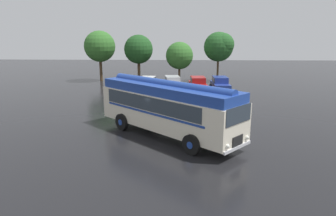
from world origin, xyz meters
TOP-DOWN VIEW (x-y plane):
  - ground_plane at (0.00, 0.00)m, footprint 120.00×120.00m
  - vintage_bus at (0.06, -0.36)m, footprint 9.08×8.62m
  - car_near_left at (-2.80, 14.46)m, footprint 2.41×4.40m
  - car_mid_left at (0.02, 15.17)m, footprint 2.41×4.40m
  - car_mid_right at (2.82, 14.69)m, footprint 2.14×4.29m
  - car_far_right at (5.28, 14.91)m, footprint 2.08×4.26m
  - tree_far_left at (-9.97, 22.49)m, footprint 4.15×4.15m
  - tree_left_of_centre at (-4.74, 21.89)m, footprint 3.79×3.79m
  - tree_centre at (0.82, 21.53)m, footprint 3.57×3.57m
  - tree_right_of_centre at (6.11, 22.79)m, footprint 3.97×3.92m

SIDE VIEW (x-z plane):
  - ground_plane at x=0.00m, z-range 0.00..0.00m
  - car_near_left at x=-2.80m, z-range 0.02..1.68m
  - car_mid_left at x=0.02m, z-range 0.02..1.68m
  - car_mid_right at x=2.82m, z-range 0.02..1.68m
  - car_far_right at x=5.28m, z-range 0.02..1.68m
  - vintage_bus at x=0.06m, z-range 0.15..3.64m
  - tree_centre at x=0.82m, z-range 0.84..6.17m
  - tree_left_of_centre at x=-4.74m, z-range 1.26..7.49m
  - tree_far_left at x=-9.97m, z-range 1.26..8.02m
  - tree_right_of_centre at x=6.11m, z-range 1.43..8.03m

